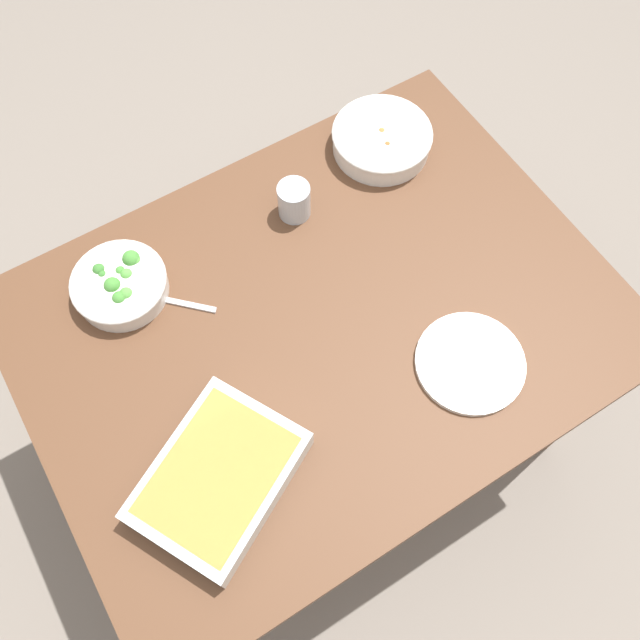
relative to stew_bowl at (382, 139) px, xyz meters
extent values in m
plane|color=slate|center=(-0.36, -0.31, -0.77)|extent=(6.00, 6.00, 0.00)
cube|color=brown|center=(-0.36, -0.31, -0.05)|extent=(1.20, 0.90, 0.04)
cylinder|color=brown|center=(0.18, -0.70, -0.42)|extent=(0.06, 0.06, 0.70)
cylinder|color=brown|center=(-0.90, 0.08, -0.42)|extent=(0.06, 0.06, 0.70)
cylinder|color=brown|center=(0.18, 0.08, -0.42)|extent=(0.06, 0.06, 0.70)
cylinder|color=silver|center=(0.00, 0.00, 0.00)|extent=(0.22, 0.22, 0.05)
torus|color=silver|center=(0.00, 0.00, 0.02)|extent=(0.23, 0.23, 0.01)
cylinder|color=olive|center=(0.00, 0.00, 0.00)|extent=(0.18, 0.18, 0.03)
sphere|color=olive|center=(0.00, 0.01, 0.02)|extent=(0.02, 0.02, 0.02)
sphere|color=silver|center=(0.00, 0.03, 0.02)|extent=(0.02, 0.02, 0.02)
sphere|color=#C66633|center=(-0.01, -0.03, 0.02)|extent=(0.02, 0.02, 0.02)
sphere|color=silver|center=(0.03, -0.04, 0.02)|extent=(0.02, 0.02, 0.02)
sphere|color=silver|center=(0.04, -0.02, 0.02)|extent=(0.02, 0.02, 0.02)
sphere|color=olive|center=(-0.01, -0.05, 0.01)|extent=(0.01, 0.01, 0.01)
cylinder|color=silver|center=(-0.67, -0.03, -0.01)|extent=(0.19, 0.19, 0.05)
torus|color=silver|center=(-0.67, -0.03, 0.01)|extent=(0.20, 0.20, 0.01)
cylinder|color=#8CB272|center=(-0.67, -0.03, 0.00)|extent=(0.16, 0.16, 0.02)
sphere|color=#478C38|center=(-0.63, 0.00, 0.02)|extent=(0.04, 0.04, 0.04)
sphere|color=#569E42|center=(-0.62, -0.01, 0.01)|extent=(0.03, 0.03, 0.03)
sphere|color=#478C38|center=(-0.69, -0.04, 0.02)|extent=(0.04, 0.04, 0.04)
sphere|color=#569E42|center=(-0.67, -0.07, 0.01)|extent=(0.03, 0.03, 0.03)
sphere|color=#478C38|center=(-0.69, -0.07, 0.01)|extent=(0.03, 0.03, 0.03)
sphere|color=#3D7A33|center=(-0.70, 0.01, 0.01)|extent=(0.03, 0.03, 0.03)
sphere|color=#3D7A33|center=(-0.69, 0.00, 0.01)|extent=(0.02, 0.02, 0.02)
sphere|color=#478C38|center=(-0.66, -0.01, 0.01)|extent=(0.02, 0.02, 0.02)
sphere|color=#478C38|center=(-0.65, -0.03, 0.01)|extent=(0.02, 0.02, 0.02)
sphere|color=#569E42|center=(-0.65, -0.03, 0.01)|extent=(0.03, 0.03, 0.03)
cube|color=silver|center=(-0.69, -0.49, 0.00)|extent=(0.37, 0.33, 0.06)
cube|color=gold|center=(-0.69, -0.49, 0.01)|extent=(0.32, 0.29, 0.04)
cylinder|color=#B2BCC6|center=(-0.26, -0.05, 0.01)|extent=(0.07, 0.07, 0.08)
cylinder|color=black|center=(-0.26, -0.05, 0.00)|extent=(0.06, 0.06, 0.05)
cylinder|color=silver|center=(-0.15, -0.55, -0.03)|extent=(0.22, 0.22, 0.01)
cube|color=silver|center=(0.00, 0.00, -0.03)|extent=(0.13, 0.06, 0.01)
ellipsoid|color=silver|center=(-0.08, 0.03, -0.03)|extent=(0.05, 0.04, 0.01)
cube|color=silver|center=(-0.58, -0.13, -0.03)|extent=(0.11, 0.11, 0.01)
ellipsoid|color=silver|center=(-0.64, -0.07, -0.03)|extent=(0.05, 0.05, 0.01)
camera|label=1|loc=(-0.67, -0.82, 1.22)|focal=37.96mm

